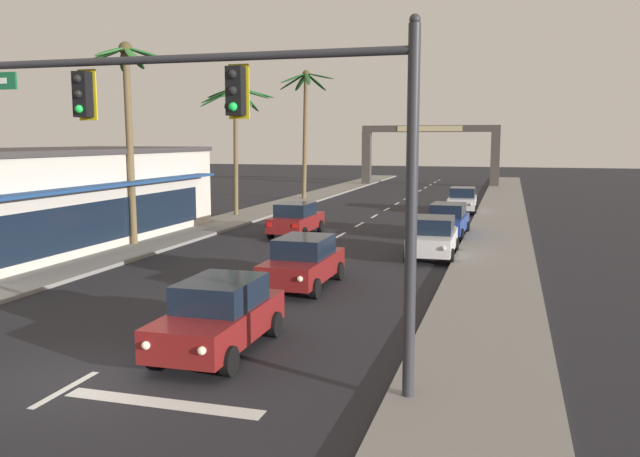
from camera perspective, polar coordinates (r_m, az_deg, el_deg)
ground_plane at (r=14.64m, az=-20.01°, el=-12.28°), size 220.00×220.00×0.00m
sidewalk_right at (r=31.40m, az=15.10°, el=-1.35°), size 3.20×110.00×0.14m
sidewalk_left at (r=35.28m, az=-11.12°, el=-0.25°), size 3.20×110.00×0.14m
lane_markings at (r=32.59m, az=2.09°, el=-0.88°), size 4.28×89.38×0.01m
traffic_signal_mast at (r=12.74m, az=-6.77°, el=8.64°), size 10.74×0.41×7.07m
sedan_lead_at_stop_bar at (r=15.51m, az=-8.75°, el=-7.46°), size 1.98×4.46×1.68m
sedan_third_in_queue at (r=21.87m, az=-1.47°, el=-2.90°), size 1.97×4.46×1.68m
sedan_oncoming_far at (r=33.60m, az=-2.10°, el=0.84°), size 1.98×4.46×1.68m
sedan_parked_nearest_kerb at (r=33.77m, az=11.02°, el=0.74°), size 2.07×4.50×1.68m
sedan_parked_mid_kerb at (r=45.25m, az=12.28°, el=2.46°), size 2.02×4.48×1.68m
sedan_parked_far_kerb at (r=27.73m, az=9.80°, el=-0.74°), size 1.99×4.47×1.68m
palm_left_second at (r=31.06m, az=-16.37°, el=10.77°), size 3.59×3.47×9.19m
palm_left_third at (r=41.91m, az=-7.38°, el=9.96°), size 4.84×4.51×8.33m
palm_left_farthest at (r=53.16m, az=-1.30°, el=10.25°), size 4.75×4.28×10.35m
storefront_strip_left at (r=32.34m, az=-23.17°, el=2.43°), size 8.64×19.77×4.48m
town_gateway_arch at (r=70.30m, az=9.50°, el=7.03°), size 14.36×0.90×6.35m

